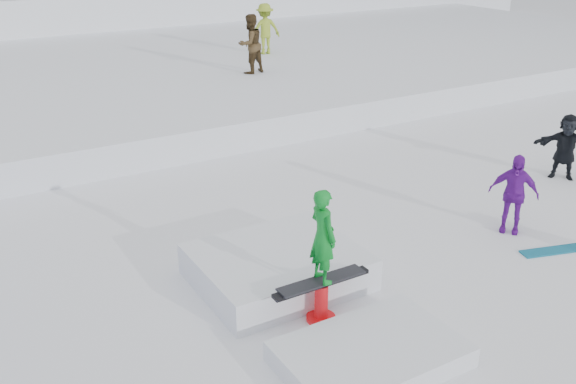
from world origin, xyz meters
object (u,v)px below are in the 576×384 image
walker_ygreen (265,29)px  jib_rail_feature (301,285)px  spectator_purple (513,194)px  walker_olive (250,44)px  spectator_dark (566,147)px

walker_ygreen → jib_rail_feature: 16.24m
walker_ygreen → spectator_purple: (-2.57, -14.34, -0.96)m
walker_ygreen → spectator_purple: walker_ygreen is taller
spectator_purple → walker_olive: bearing=140.1°
walker_ygreen → spectator_purple: size_ratio=1.20×
walker_olive → jib_rail_feature: walker_olive is taller
walker_ygreen → jib_rail_feature: size_ratio=0.42×
walker_ygreen → walker_olive: bearing=61.0°
walker_olive → spectator_purple: size_ratio=1.24×
spectator_dark → walker_ygreen: bearing=146.8°
spectator_purple → walker_ygreen: bearing=132.5°
walker_olive → walker_ygreen: bearing=-140.6°
spectator_dark → jib_rail_feature: bearing=-116.2°
spectator_dark → spectator_purple: bearing=-103.9°
walker_olive → jib_rail_feature: size_ratio=0.44×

